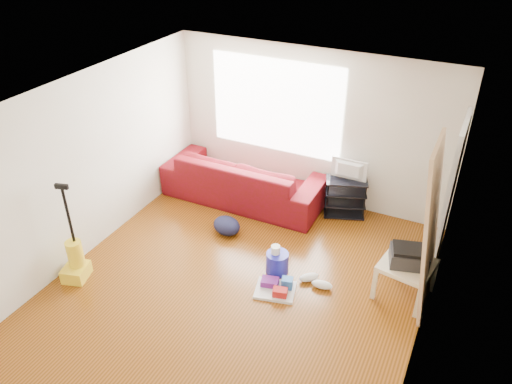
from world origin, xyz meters
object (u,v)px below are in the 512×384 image
at_px(sofa, 244,198).
at_px(cleaning_tray, 277,288).
at_px(backpack, 227,232).
at_px(bucket, 277,271).
at_px(tv_stand, 345,197).
at_px(side_table, 407,268).
at_px(vacuum, 75,261).

distance_m(sofa, cleaning_tray, 2.30).
bearing_deg(cleaning_tray, backpack, 144.66).
relative_size(bucket, backpack, 0.68).
bearing_deg(tv_stand, bucket, -122.64).
distance_m(tv_stand, bucket, 1.81).
height_order(side_table, vacuum, vacuum).
bearing_deg(bucket, backpack, 154.73).
bearing_deg(backpack, cleaning_tray, -14.45).
relative_size(backpack, vacuum, 0.32).
bearing_deg(cleaning_tray, bucket, 113.17).
relative_size(sofa, cleaning_tray, 4.49).
height_order(side_table, bucket, side_table).
distance_m(bucket, backpack, 1.16).
relative_size(cleaning_tray, backpack, 1.31).
height_order(cleaning_tray, backpack, cleaning_tray).
bearing_deg(side_table, vacuum, -158.63).
relative_size(tv_stand, side_table, 1.01).
height_order(tv_stand, bucket, tv_stand).
xyz_separation_m(sofa, backpack, (0.20, -0.97, 0.00)).
xyz_separation_m(sofa, tv_stand, (1.63, 0.27, 0.32)).
distance_m(side_table, backpack, 2.70).
relative_size(side_table, bucket, 2.33).
bearing_deg(vacuum, bucket, 11.53).
relative_size(bucket, vacuum, 0.22).
bearing_deg(side_table, cleaning_tray, -155.95).
height_order(sofa, tv_stand, tv_stand).
relative_size(tv_stand, vacuum, 0.51).
relative_size(tv_stand, backpack, 1.59).
height_order(tv_stand, backpack, tv_stand).
bearing_deg(bucket, cleaning_tray, -66.83).
distance_m(bucket, cleaning_tray, 0.39).
bearing_deg(side_table, bucket, -169.63).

